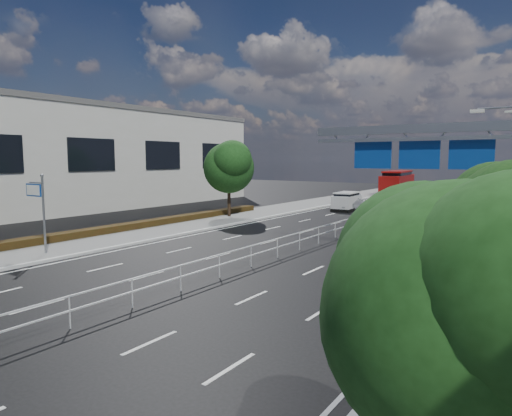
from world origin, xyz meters
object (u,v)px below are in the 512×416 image
Objects in this scene: red_bus at (397,182)px; parked_car_teal at (467,219)px; near_car_dark at (421,191)px; toilet_sign at (38,200)px; white_minivan at (347,201)px; near_car_silver at (349,202)px; overhead_gantry at (434,149)px; parked_car_dark at (471,217)px; silver_minivan at (443,266)px.

red_bus is 2.09× the size of parked_car_teal.
near_car_dark is (3.22, 0.15, -1.06)m from red_bus.
toilet_sign is 1.01× the size of white_minivan.
near_car_silver is at bearing -90.71° from red_bus.
toilet_sign is 0.77× the size of parked_car_teal.
overhead_gantry is 2.37× the size of white_minivan.
toilet_sign is 0.97× the size of near_car_dark.
parked_car_dark is (0.00, 1.83, -0.05)m from parked_car_teal.
near_car_silver reaches higher than parked_car_teal.
toilet_sign reaches higher than parked_car_dark.
parked_car_teal is (10.78, -29.68, 0.05)m from near_car_dark.
parked_car_dark is (17.45, 23.83, -2.21)m from toilet_sign.
red_bus is at bearing -80.57° from near_car_silver.
white_minivan reaches higher than parked_car_dark.
white_minivan is at bearing 83.02° from near_car_dark.
parked_car_teal is at bearing -70.23° from red_bus.
parked_car_dark is (12.12, -5.63, -0.10)m from near_car_silver.
parked_car_teal reaches higher than parked_car_dark.
toilet_sign is at bearing -124.09° from parked_car_dark.
white_minivan is at bearing 142.80° from parked_car_teal.
red_bus reaches higher than parked_car_dark.
near_car_dark is 1.05× the size of silver_minivan.
near_car_dark is at bearing -2.96° from red_bus.
red_bus is 22.17m from near_car_silver.
toilet_sign reaches higher than silver_minivan.
toilet_sign is 1.03× the size of silver_minivan.
parked_car_teal reaches higher than near_car_dark.
white_minivan is at bearing 82.82° from near_car_silver.
overhead_gantry reaches higher than near_car_silver.
near_car_dark is 31.57m from parked_car_teal.
parked_car_dark is at bearing 159.63° from near_car_silver.
parked_car_teal is (12.12, -7.46, -0.05)m from near_car_silver.
toilet_sign reaches higher than white_minivan.
parked_car_dark is at bearing 91.00° from overhead_gantry.
toilet_sign is at bearing -150.40° from overhead_gantry.
overhead_gantry is at bearing -60.38° from white_minivan.
near_car_silver is (5.34, 29.46, -2.11)m from toilet_sign.
red_bus reaches higher than silver_minivan.
overhead_gantry is at bearing 127.03° from near_car_silver.
near_car_dark is (1.34, 22.22, -0.10)m from near_car_silver.
near_car_dark is at bearing 104.82° from overhead_gantry.
silver_minivan is at bearing 15.79° from toilet_sign.
parked_car_dark is at bearing 107.79° from near_car_dark.
silver_minivan is at bearing 101.85° from near_car_dark.
overhead_gantry reaches higher than white_minivan.
silver_minivan is at bearing -71.30° from overhead_gantry.
parked_car_dark is at bearing -68.78° from red_bus.
red_bus reaches higher than near_car_silver.
white_minivan reaches higher than near_car_dark.
toilet_sign reaches higher than near_car_silver.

